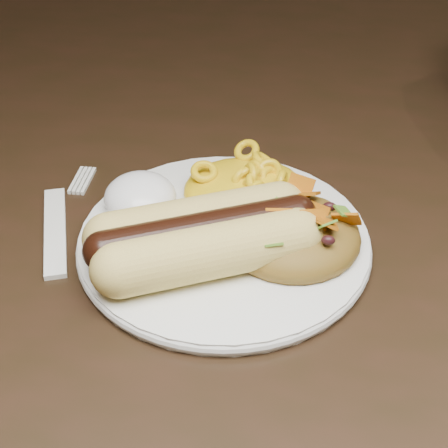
# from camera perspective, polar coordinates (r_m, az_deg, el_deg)

# --- Properties ---
(table) EXTENTS (1.60, 0.90, 0.75)m
(table) POSITION_cam_1_polar(r_m,az_deg,el_deg) (0.63, 9.35, -2.10)
(table) COLOR black
(table) RESTS_ON floor
(plate) EXTENTS (0.24, 0.24, 0.01)m
(plate) POSITION_cam_1_polar(r_m,az_deg,el_deg) (0.48, -0.00, -1.43)
(plate) COLOR white
(plate) RESTS_ON table
(hotdog) EXTENTS (0.13, 0.11, 0.04)m
(hotdog) POSITION_cam_1_polar(r_m,az_deg,el_deg) (0.45, -1.73, -0.97)
(hotdog) COLOR #F9E26A
(hotdog) RESTS_ON plate
(mac_and_cheese) EXTENTS (0.11, 0.10, 0.04)m
(mac_and_cheese) POSITION_cam_1_polar(r_m,az_deg,el_deg) (0.50, 1.86, 3.98)
(mac_and_cheese) COLOR yellow
(mac_and_cheese) RESTS_ON plate
(sour_cream) EXTENTS (0.07, 0.07, 0.03)m
(sour_cream) POSITION_cam_1_polar(r_m,az_deg,el_deg) (0.50, -7.04, 2.95)
(sour_cream) COLOR white
(sour_cream) RESTS_ON plate
(taco_salad) EXTENTS (0.09, 0.09, 0.04)m
(taco_salad) POSITION_cam_1_polar(r_m,az_deg,el_deg) (0.46, 5.70, -0.05)
(taco_salad) COLOR #9E4516
(taco_salad) RESTS_ON plate
(fork) EXTENTS (0.06, 0.13, 0.00)m
(fork) POSITION_cam_1_polar(r_m,az_deg,el_deg) (0.51, -13.86, -0.56)
(fork) COLOR white
(fork) RESTS_ON table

